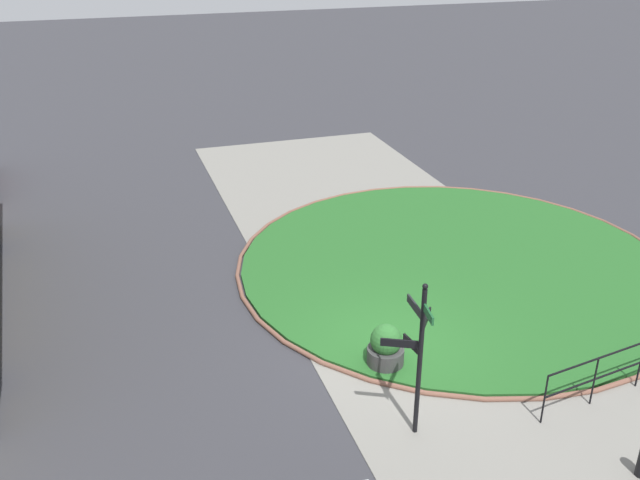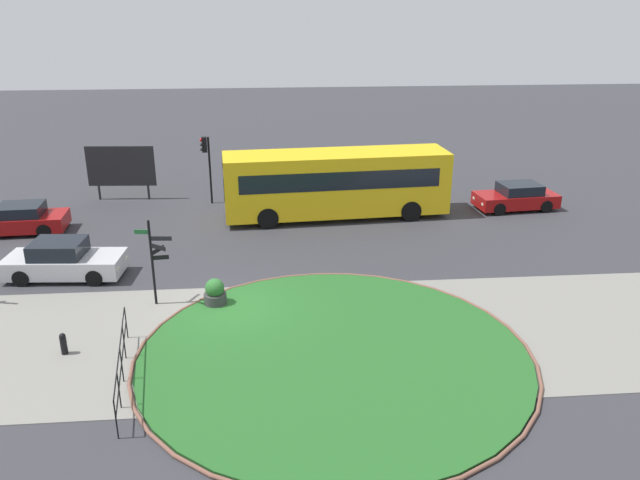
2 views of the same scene
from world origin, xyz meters
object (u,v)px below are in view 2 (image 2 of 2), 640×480
Objects in this scene: traffic_light_near at (206,155)px; planter_near_signpost at (215,294)px; car_trailing at (64,261)px; billboard_left at (121,167)px; car_near_lane at (19,220)px; bollard_foreground at (63,344)px; bus_yellow at (336,183)px; signpost_directional at (154,256)px; car_far_lane at (516,197)px.

planter_near_signpost is (1.17, -12.17, -2.14)m from traffic_light_near.
car_trailing is 10.34m from billboard_left.
car_near_lane is 12.64m from planter_near_signpost.
bollard_foreground is 16.31m from billboard_left.
bollard_foreground is 12.39m from car_near_lane.
bus_yellow is at bearing -179.21° from car_near_lane.
bollard_foreground is 0.16× the size of car_near_lane.
signpost_directional is 0.74× the size of car_far_lane.
car_trailing is 10.53m from traffic_light_near.
planter_near_signpost is (-5.27, -9.41, -1.27)m from bus_yellow.
bus_yellow is at bearing 60.73° from planter_near_signpost.
signpost_directional is at bearing 47.10° from bus_yellow.
signpost_directional is 0.29× the size of bus_yellow.
traffic_light_near reaches higher than car_trailing.
signpost_directional is at bearing 54.23° from bollard_foreground.
bus_yellow is 2.54× the size of car_near_lane.
bus_yellow is 14.85m from car_near_lane.
bollard_foreground is 5.23m from planter_near_signpost.
billboard_left is at bearing 106.17° from signpost_directional.
bus_yellow reaches higher than car_far_lane.
billboard_left is (3.72, 4.92, 1.18)m from car_near_lane.
car_far_lane is 16.08m from traffic_light_near.
billboard_left is at bearing -130.41° from car_near_lane.
traffic_light_near is 0.98× the size of billboard_left.
bus_yellow reaches higher than signpost_directional.
car_near_lane is 1.20× the size of billboard_left.
planter_near_signpost reaches higher than bollard_foreground.
bollard_foreground is at bearing -146.05° from planter_near_signpost.
bus_yellow is 3.05× the size of billboard_left.
traffic_light_near is at bearing -13.95° from car_far_lane.
traffic_light_near is (3.17, 15.08, 2.24)m from bollard_foreground.
billboard_left is at bearing 113.53° from planter_near_signpost.
billboard_left reaches higher than car_near_lane.
car_far_lane is at bearing 165.50° from traffic_light_near.
car_near_lane is 1.23× the size of traffic_light_near.
signpost_directional reaches higher than car_near_lane.
car_far_lane is at bearing 33.96° from bollard_foreground.
traffic_light_near is 12.41m from planter_near_signpost.
bollard_foreground is at bearing 28.34° from car_far_lane.
car_far_lane is 21.71m from car_trailing.
billboard_left is (-20.41, 3.41, 1.17)m from car_far_lane.
signpost_directional is at bearing 24.24° from car_far_lane.
car_near_lane is 0.96× the size of car_trailing.
car_trailing is 6.68m from planter_near_signpost.
bus_yellow is (9.61, 12.33, 1.37)m from bollard_foreground.
car_trailing is (-3.95, 2.69, -1.16)m from signpost_directional.
bollard_foreground is at bearing -125.77° from signpost_directional.
billboard_left is (-3.76, 12.97, -0.03)m from signpost_directional.
signpost_directional is 2.46m from planter_near_signpost.
billboard_left is at bearing -19.59° from traffic_light_near.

